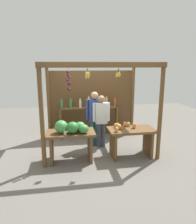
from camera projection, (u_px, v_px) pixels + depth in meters
name	position (u px, v px, depth m)	size (l,w,h in m)	color
ground_plane	(97.00, 146.00, 5.98)	(12.00, 12.00, 0.00)	slate
market_stall	(94.00, 96.00, 6.11)	(2.87, 2.18, 2.36)	brown
fruit_counter_left	(71.00, 134.00, 4.93)	(1.16, 0.64, 1.03)	brown
fruit_counter_right	(130.00, 136.00, 5.23)	(1.16, 0.64, 0.88)	brown
bottle_shelf_unit	(89.00, 113.00, 6.52)	(1.84, 0.22, 1.35)	brown
vendor_man	(95.00, 114.00, 5.82)	(0.48, 0.21, 1.57)	#275F71
vendor_woman	(101.00, 117.00, 5.76)	(0.48, 0.20, 1.48)	#3F4750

